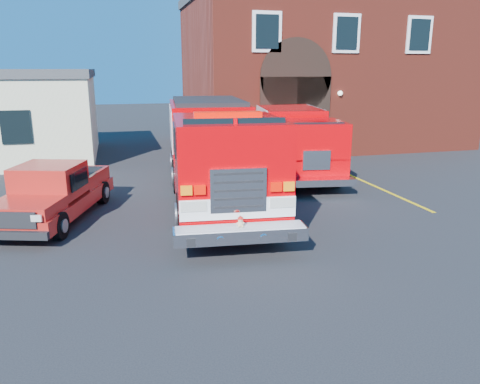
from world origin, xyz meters
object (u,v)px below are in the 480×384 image
object	(u,v)px
fire_station	(320,71)
secondary_truck	(293,138)
pickup_truck	(55,193)
fire_engine	(215,151)

from	to	relation	value
fire_station	secondary_truck	bearing A→B (deg)	-121.10
pickup_truck	secondary_truck	distance (m)	10.26
fire_station	secondary_truck	size ratio (longest dim) A/B	1.76
pickup_truck	fire_station	bearing A→B (deg)	41.05
pickup_truck	secondary_truck	bearing A→B (deg)	25.56
fire_engine	pickup_truck	bearing A→B (deg)	-170.12
fire_station	secondary_truck	world-z (taller)	fire_station
fire_station	pickup_truck	bearing A→B (deg)	-138.95
secondary_truck	pickup_truck	bearing A→B (deg)	-154.44
fire_engine	secondary_truck	bearing A→B (deg)	40.25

